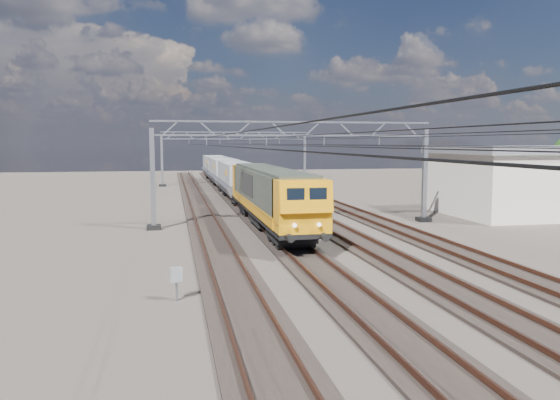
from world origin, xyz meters
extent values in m
plane|color=black|center=(0.00, 0.00, 0.00)|extent=(160.00, 160.00, 0.00)
cube|color=black|center=(-6.00, 0.00, 0.06)|extent=(2.60, 140.00, 0.12)
cube|color=brown|center=(-6.72, 0.00, 0.22)|extent=(0.08, 140.00, 0.16)
cube|color=brown|center=(-5.28, 0.00, 0.22)|extent=(0.08, 140.00, 0.16)
cube|color=black|center=(-2.00, 0.00, 0.06)|extent=(2.60, 140.00, 0.12)
cube|color=brown|center=(-2.72, 0.00, 0.22)|extent=(0.08, 140.00, 0.16)
cube|color=brown|center=(-1.28, 0.00, 0.22)|extent=(0.08, 140.00, 0.16)
cube|color=black|center=(2.00, 0.00, 0.06)|extent=(2.60, 140.00, 0.12)
cube|color=brown|center=(1.28, 0.00, 0.22)|extent=(0.08, 140.00, 0.16)
cube|color=brown|center=(2.72, 0.00, 0.22)|extent=(0.08, 140.00, 0.16)
cube|color=black|center=(6.00, 0.00, 0.06)|extent=(2.60, 140.00, 0.12)
cube|color=brown|center=(5.28, 0.00, 0.22)|extent=(0.08, 140.00, 0.16)
cube|color=brown|center=(6.72, 0.00, 0.22)|extent=(0.08, 140.00, 0.16)
cube|color=gray|center=(-9.50, 4.00, 3.30)|extent=(0.30, 0.30, 6.60)
cube|color=gray|center=(9.50, 4.00, 3.30)|extent=(0.30, 0.30, 6.60)
cube|color=black|center=(-9.50, 4.00, 0.15)|extent=(0.90, 0.90, 0.30)
cube|color=black|center=(9.50, 4.00, 0.15)|extent=(0.90, 0.90, 0.30)
cube|color=gray|center=(0.00, 4.00, 7.05)|extent=(19.30, 0.18, 0.12)
cube|color=gray|center=(0.00, 4.00, 6.15)|extent=(19.30, 0.18, 0.12)
cube|color=gray|center=(-8.31, 4.00, 6.60)|extent=(1.03, 0.10, 0.94)
cube|color=gray|center=(-5.94, 4.00, 6.60)|extent=(1.03, 0.10, 0.94)
cube|color=gray|center=(-3.56, 4.00, 6.60)|extent=(1.03, 0.10, 0.94)
cube|color=gray|center=(-1.19, 4.00, 6.60)|extent=(1.03, 0.10, 0.94)
cube|color=gray|center=(1.19, 4.00, 6.60)|extent=(1.03, 0.10, 0.94)
cube|color=gray|center=(3.56, 4.00, 6.60)|extent=(1.03, 0.10, 0.94)
cube|color=gray|center=(5.94, 4.00, 6.60)|extent=(1.03, 0.10, 0.94)
cube|color=gray|center=(8.31, 4.00, 6.60)|extent=(1.03, 0.10, 0.94)
cube|color=gray|center=(-6.00, 4.00, 5.82)|extent=(0.06, 0.06, 0.65)
cube|color=gray|center=(-2.00, 4.00, 5.82)|extent=(0.06, 0.06, 0.65)
cube|color=gray|center=(2.00, 4.00, 5.82)|extent=(0.06, 0.06, 0.65)
cube|color=gray|center=(6.00, 4.00, 5.82)|extent=(0.06, 0.06, 0.65)
cube|color=gray|center=(-9.50, 40.00, 3.30)|extent=(0.30, 0.30, 6.60)
cube|color=gray|center=(9.50, 40.00, 3.30)|extent=(0.30, 0.30, 6.60)
cube|color=black|center=(-9.50, 40.00, 0.15)|extent=(0.90, 0.90, 0.30)
cube|color=black|center=(9.50, 40.00, 0.15)|extent=(0.90, 0.90, 0.30)
cube|color=gray|center=(0.00, 40.00, 7.05)|extent=(19.30, 0.18, 0.12)
cube|color=gray|center=(0.00, 40.00, 6.15)|extent=(19.30, 0.18, 0.12)
cube|color=gray|center=(-8.31, 40.00, 6.60)|extent=(1.03, 0.10, 0.94)
cube|color=gray|center=(-5.94, 40.00, 6.60)|extent=(1.03, 0.10, 0.94)
cube|color=gray|center=(-3.56, 40.00, 6.60)|extent=(1.03, 0.10, 0.94)
cube|color=gray|center=(-1.19, 40.00, 6.60)|extent=(1.03, 0.10, 0.94)
cube|color=gray|center=(1.19, 40.00, 6.60)|extent=(1.03, 0.10, 0.94)
cube|color=gray|center=(3.56, 40.00, 6.60)|extent=(1.03, 0.10, 0.94)
cube|color=gray|center=(5.94, 40.00, 6.60)|extent=(1.03, 0.10, 0.94)
cube|color=gray|center=(8.31, 40.00, 6.60)|extent=(1.03, 0.10, 0.94)
cube|color=gray|center=(-6.00, 40.00, 5.82)|extent=(0.06, 0.06, 0.65)
cube|color=gray|center=(-2.00, 40.00, 5.82)|extent=(0.06, 0.06, 0.65)
cube|color=gray|center=(2.00, 40.00, 5.82)|extent=(0.06, 0.06, 0.65)
cube|color=gray|center=(6.00, 40.00, 5.82)|extent=(0.06, 0.06, 0.65)
cylinder|color=black|center=(-6.00, 8.00, 5.50)|extent=(0.03, 140.00, 0.03)
cylinder|color=black|center=(-6.00, 8.00, 6.00)|extent=(0.03, 140.00, 0.03)
cylinder|color=black|center=(-2.00, 8.00, 5.50)|extent=(0.03, 140.00, 0.03)
cylinder|color=black|center=(-2.00, 8.00, 6.00)|extent=(0.03, 140.00, 0.03)
cylinder|color=black|center=(2.00, 8.00, 5.50)|extent=(0.03, 140.00, 0.03)
cylinder|color=black|center=(2.00, 8.00, 6.00)|extent=(0.03, 140.00, 0.03)
cylinder|color=black|center=(6.00, 8.00, 5.50)|extent=(0.03, 140.00, 0.03)
cylinder|color=black|center=(6.00, 8.00, 6.00)|extent=(0.03, 140.00, 0.03)
cube|color=black|center=(-2.00, -3.55, 0.75)|extent=(2.20, 3.60, 0.60)
cube|color=black|center=(-2.00, 9.45, 0.75)|extent=(2.20, 3.60, 0.60)
cube|color=black|center=(-2.00, 2.95, 1.13)|extent=(2.65, 20.00, 0.25)
cube|color=black|center=(-2.00, 2.95, 0.75)|extent=(2.20, 4.50, 0.75)
cube|color=#2B3128|center=(-2.00, 2.95, 2.55)|extent=(2.65, 17.00, 2.60)
cube|color=orange|center=(-3.34, 2.95, 1.55)|extent=(0.04, 17.00, 0.60)
cube|color=orange|center=(-0.66, 2.95, 1.55)|extent=(0.04, 17.00, 0.60)
cube|color=black|center=(-3.35, 3.95, 2.90)|extent=(0.05, 5.00, 1.40)
cube|color=black|center=(-0.65, 3.95, 2.90)|extent=(0.05, 5.00, 1.40)
cube|color=#2B3128|center=(-2.00, 2.95, 3.92)|extent=(2.25, 18.00, 0.15)
cube|color=orange|center=(-2.00, -6.15, 2.55)|extent=(2.65, 1.80, 2.60)
cube|color=orange|center=(-2.00, -7.10, 3.05)|extent=(2.60, 0.46, 1.52)
cube|color=black|center=(-2.55, -7.20, 3.15)|extent=(0.85, 0.08, 0.75)
cube|color=black|center=(-1.45, -7.20, 3.15)|extent=(0.85, 0.08, 0.75)
cylinder|color=black|center=(-2.85, -7.35, 1.15)|extent=(0.36, 0.50, 0.36)
cylinder|color=black|center=(-1.15, -7.35, 1.15)|extent=(0.36, 0.50, 0.36)
cylinder|color=white|center=(-2.60, -7.25, 1.75)|extent=(0.20, 0.08, 0.20)
cylinder|color=white|center=(-1.40, -7.25, 1.75)|extent=(0.20, 0.08, 0.20)
cube|color=orange|center=(-2.00, 12.05, 2.55)|extent=(2.65, 1.80, 2.60)
cube|color=orange|center=(-2.00, 13.00, 3.05)|extent=(2.60, 0.46, 1.52)
cube|color=black|center=(-2.55, 13.10, 3.15)|extent=(0.85, 0.08, 0.75)
cube|color=black|center=(-1.45, 13.10, 3.15)|extent=(0.85, 0.08, 0.75)
cylinder|color=black|center=(-2.85, 13.25, 1.15)|extent=(0.36, 0.50, 0.36)
cylinder|color=black|center=(-1.15, 13.25, 1.15)|extent=(0.36, 0.50, 0.36)
cylinder|color=white|center=(-2.60, 13.15, 1.75)|extent=(0.20, 0.08, 0.20)
cylinder|color=white|center=(-1.40, 13.15, 1.75)|extent=(0.20, 0.08, 0.20)
cube|color=black|center=(-2.00, 16.15, 0.72)|extent=(2.20, 2.60, 0.55)
cube|color=black|center=(-2.00, 25.15, 0.72)|extent=(2.20, 2.60, 0.55)
cube|color=black|center=(-2.00, 20.65, 1.08)|extent=(2.40, 13.00, 0.20)
cube|color=slate|center=(-2.00, 20.65, 2.80)|extent=(2.80, 12.00, 1.80)
cube|color=#4C4E55|center=(-2.95, 20.65, 1.55)|extent=(1.48, 12.00, 1.36)
cube|color=#4C4E55|center=(-1.05, 20.65, 1.55)|extent=(1.48, 12.00, 1.36)
cube|color=orange|center=(-3.42, 17.65, 2.90)|extent=(0.04, 1.20, 0.50)
cube|color=black|center=(-2.00, 30.35, 0.72)|extent=(2.20, 2.60, 0.55)
cube|color=black|center=(-2.00, 39.35, 0.72)|extent=(2.20, 2.60, 0.55)
cube|color=black|center=(-2.00, 34.85, 1.08)|extent=(2.40, 13.00, 0.20)
cube|color=slate|center=(-2.00, 34.85, 2.80)|extent=(2.80, 12.00, 1.80)
cube|color=#4C4E55|center=(-2.95, 34.85, 1.55)|extent=(1.48, 12.00, 1.36)
cube|color=#4C4E55|center=(-1.05, 34.85, 1.55)|extent=(1.48, 12.00, 1.36)
cube|color=orange|center=(-3.42, 31.85, 2.90)|extent=(0.04, 1.20, 0.50)
cube|color=black|center=(-2.00, 44.55, 0.72)|extent=(2.20, 2.60, 0.55)
cube|color=black|center=(-2.00, 53.55, 0.72)|extent=(2.20, 2.60, 0.55)
cube|color=black|center=(-2.00, 49.05, 1.08)|extent=(2.40, 13.00, 0.20)
cube|color=slate|center=(-2.00, 49.05, 2.80)|extent=(2.80, 12.00, 1.80)
cube|color=#4C4E55|center=(-2.95, 49.05, 1.55)|extent=(1.48, 12.00, 1.36)
cube|color=#4C4E55|center=(-1.05, 49.05, 1.55)|extent=(1.48, 12.00, 1.36)
cube|color=orange|center=(-3.42, 46.05, 2.90)|extent=(0.04, 1.20, 0.50)
cube|color=gray|center=(-8.20, -12.78, 0.35)|extent=(0.09, 0.09, 0.71)
cube|color=#9A9EA2|center=(-8.20, -12.78, 0.96)|extent=(0.46, 0.38, 0.51)
cube|color=beige|center=(22.00, 6.00, 2.40)|extent=(18.00, 10.00, 4.80)
cube|color=slate|center=(22.00, 6.00, 5.10)|extent=(18.60, 10.60, 0.60)
camera|label=1|loc=(-8.28, -32.23, 5.65)|focal=35.00mm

